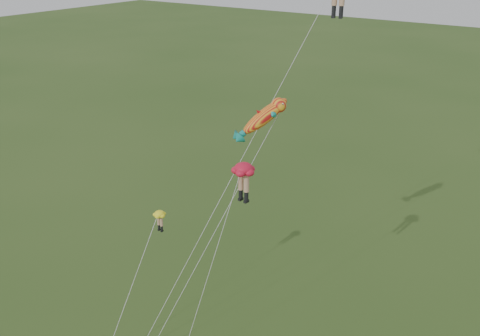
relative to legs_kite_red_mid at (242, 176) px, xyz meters
The scene contains 3 objects.
legs_kite_red_mid is the anchor object (origin of this frame).
legs_kite_yellow 8.18m from the legs_kite_red_mid, behind, with size 0.93×5.69×8.22m.
fish_kite 4.22m from the legs_kite_red_mid, 105.34° to the left, with size 5.43×7.99×15.65m.
Camera 1 is at (17.96, -18.51, 23.40)m, focal length 40.00 mm.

